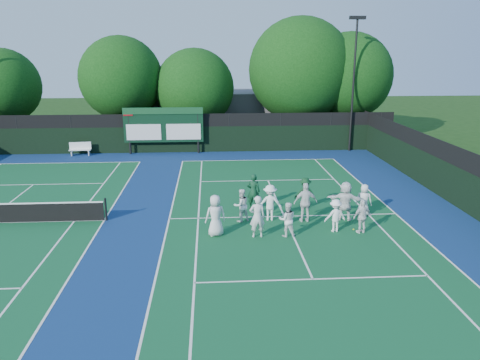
{
  "coord_description": "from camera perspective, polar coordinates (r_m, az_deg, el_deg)",
  "views": [
    {
      "loc": [
        -3.49,
        -19.96,
        7.72
      ],
      "look_at": [
        -2.0,
        3.0,
        1.3
      ],
      "focal_mm": 35.0,
      "sensor_mm": 36.0,
      "label": 1
    }
  ],
  "objects": [
    {
      "name": "coach_right",
      "position": [
        23.61,
        7.92,
        -1.6
      ],
      "size": [
        1.05,
        0.62,
        1.6
      ],
      "primitive_type": "imported",
      "rotation": [
        0.0,
        0.0,
        3.17
      ],
      "color": "#0F381B",
      "rests_on": "ground"
    },
    {
      "name": "scoreboard",
      "position": [
        36.14,
        -9.33,
        6.59
      ],
      "size": [
        6.0,
        0.21,
        3.55
      ],
      "color": "black",
      "rests_on": "ground"
    },
    {
      "name": "player_front_2",
      "position": [
        20.05,
        5.78,
        -4.81
      ],
      "size": [
        0.74,
        0.58,
        1.52
      ],
      "primitive_type": "imported",
      "rotation": [
        0.0,
        0.0,
        3.15
      ],
      "color": "white",
      "rests_on": "ground"
    },
    {
      "name": "player_back_3",
      "position": [
        22.33,
        12.72,
        -2.5
      ],
      "size": [
        1.82,
        1.06,
        1.87
      ],
      "primitive_type": "imported",
      "rotation": [
        0.0,
        0.0,
        2.82
      ],
      "color": "white",
      "rests_on": "ground"
    },
    {
      "name": "clubhouse",
      "position": [
        44.35,
        -1.78,
        8.18
      ],
      "size": [
        18.0,
        6.0,
        4.0
      ],
      "primitive_type": "cube",
      "color": "#57575C",
      "rests_on": "ground"
    },
    {
      "name": "player_back_0",
      "position": [
        21.66,
        0.14,
        -3.1
      ],
      "size": [
        0.93,
        0.85,
        1.56
      ],
      "primitive_type": "imported",
      "rotation": [
        0.0,
        0.0,
        3.56
      ],
      "color": "white",
      "rests_on": "ground"
    },
    {
      "name": "bench",
      "position": [
        37.36,
        -18.91,
        3.67
      ],
      "size": [
        1.62,
        0.56,
        1.01
      ],
      "color": "white",
      "rests_on": "ground"
    },
    {
      "name": "player_front_1",
      "position": [
        19.81,
        2.12,
        -4.48
      ],
      "size": [
        0.71,
        0.5,
        1.85
      ],
      "primitive_type": "imported",
      "rotation": [
        0.0,
        0.0,
        3.23
      ],
      "color": "silver",
      "rests_on": "ground"
    },
    {
      "name": "tree_d",
      "position": [
        40.33,
        7.56,
        12.87
      ],
      "size": [
        8.62,
        8.62,
        10.42
      ],
      "color": "black",
      "rests_on": "ground"
    },
    {
      "name": "player_front_4",
      "position": [
        20.97,
        14.69,
        -4.34
      ],
      "size": [
        0.95,
        0.59,
        1.51
      ],
      "primitive_type": "imported",
      "rotation": [
        0.0,
        0.0,
        3.41
      ],
      "color": "white",
      "rests_on": "ground"
    },
    {
      "name": "player_front_0",
      "position": [
        20.0,
        -3.01,
        -4.35
      ],
      "size": [
        1.0,
        0.78,
        1.81
      ],
      "primitive_type": "imported",
      "rotation": [
        0.0,
        0.0,
        3.39
      ],
      "color": "silver",
      "rests_on": "ground"
    },
    {
      "name": "tennis_ball_2",
      "position": [
        22.14,
        14.87,
        -5.27
      ],
      "size": [
        0.07,
        0.07,
        0.07
      ],
      "primitive_type": "sphere",
      "color": "yellow",
      "rests_on": "ground"
    },
    {
      "name": "near_court",
      "position": [
        22.6,
        5.41,
        -4.43
      ],
      "size": [
        11.05,
        23.85,
        0.01
      ],
      "color": "#104F29",
      "rests_on": "ground"
    },
    {
      "name": "tree_b",
      "position": [
        40.22,
        -14.05,
        11.72
      ],
      "size": [
        6.75,
        6.75,
        8.88
      ],
      "color": "black",
      "rests_on": "ground"
    },
    {
      "name": "player_back_1",
      "position": [
        21.82,
        3.68,
        -2.78
      ],
      "size": [
        1.15,
        0.72,
        1.71
      ],
      "primitive_type": "imported",
      "rotation": [
        0.0,
        0.0,
        3.07
      ],
      "color": "white",
      "rests_on": "ground"
    },
    {
      "name": "divider_fence_right",
      "position": [
        25.21,
        26.14,
        -0.66
      ],
      "size": [
        0.08,
        32.0,
        3.0
      ],
      "color": "black",
      "rests_on": "ground"
    },
    {
      "name": "tree_a",
      "position": [
        42.93,
        -26.72,
        10.01
      ],
      "size": [
        5.99,
        5.99,
        7.91
      ],
      "color": "black",
      "rests_on": "ground"
    },
    {
      "name": "ground",
      "position": [
        21.68,
        5.82,
        -5.35
      ],
      "size": [
        120.0,
        120.0,
        0.0
      ],
      "primitive_type": "plane",
      "color": "#15350E",
      "rests_on": "ground"
    },
    {
      "name": "court_apron",
      "position": [
        22.47,
        -9.93,
        -4.73
      ],
      "size": [
        34.0,
        32.0,
        0.01
      ],
      "primitive_type": "cube",
      "color": "navy",
      "rests_on": "ground"
    },
    {
      "name": "coach_left",
      "position": [
        23.33,
        1.64,
        -1.4
      ],
      "size": [
        0.73,
        0.55,
        1.81
      ],
      "primitive_type": "imported",
      "rotation": [
        0.0,
        0.0,
        2.96
      ],
      "color": "#103B22",
      "rests_on": "ground"
    },
    {
      "name": "back_fence",
      "position": [
        36.6,
        -7.62,
        5.45
      ],
      "size": [
        34.0,
        0.08,
        3.0
      ],
      "color": "black",
      "rests_on": "ground"
    },
    {
      "name": "tree_e",
      "position": [
        41.35,
        13.32,
        11.99
      ],
      "size": [
        7.23,
        7.23,
        9.22
      ],
      "color": "black",
      "rests_on": "ground"
    },
    {
      "name": "tennis_ball_4",
      "position": [
        24.8,
        7.67,
        -2.61
      ],
      "size": [
        0.07,
        0.07,
        0.07
      ],
      "primitive_type": "sphere",
      "color": "yellow",
      "rests_on": "ground"
    },
    {
      "name": "light_pole_right",
      "position": [
        37.34,
        13.76,
        12.99
      ],
      "size": [
        1.2,
        0.3,
        10.12
      ],
      "color": "black",
      "rests_on": "ground"
    },
    {
      "name": "tennis_ball_5",
      "position": [
        21.44,
        13.67,
        -5.89
      ],
      "size": [
        0.07,
        0.07,
        0.07
      ],
      "primitive_type": "sphere",
      "color": "yellow",
      "rests_on": "ground"
    },
    {
      "name": "tennis_ball_1",
      "position": [
        24.63,
        12.07,
        -2.95
      ],
      "size": [
        0.07,
        0.07,
        0.07
      ],
      "primitive_type": "sphere",
      "color": "yellow",
      "rests_on": "ground"
    },
    {
      "name": "player_back_2",
      "position": [
        21.76,
        8.0,
        -2.73
      ],
      "size": [
        1.11,
        0.49,
        1.87
      ],
      "primitive_type": "imported",
      "rotation": [
        0.0,
        0.0,
        3.17
      ],
      "color": "silver",
      "rests_on": "ground"
    },
    {
      "name": "player_front_3",
      "position": [
        20.88,
        11.53,
        -4.28
      ],
      "size": [
        1.02,
        0.69,
        1.47
      ],
      "primitive_type": "imported",
      "rotation": [
        0.0,
        0.0,
        3.29
      ],
      "color": "white",
      "rests_on": "ground"
    },
    {
      "name": "player_back_4",
      "position": [
        23.21,
        14.87,
        -2.36
      ],
      "size": [
        0.89,
        0.76,
        1.55
      ],
      "primitive_type": "imported",
      "rotation": [
        0.0,
        0.0,
        2.73
      ],
      "color": "silver",
      "rests_on": "ground"
    },
    {
      "name": "tennis_ball_3",
      "position": [
        22.87,
        -2.88,
        -4.07
      ],
      "size": [
        0.07,
        0.07,
        0.07
      ],
      "primitive_type": "sphere",
      "color": "yellow",
      "rests_on": "ground"
    },
    {
      "name": "tree_c",
      "position": [
        39.68,
        -5.31,
        10.85
      ],
      "size": [
        6.51,
        6.51,
        7.9
      ],
      "color": "black",
      "rests_on": "ground"
    }
  ]
}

